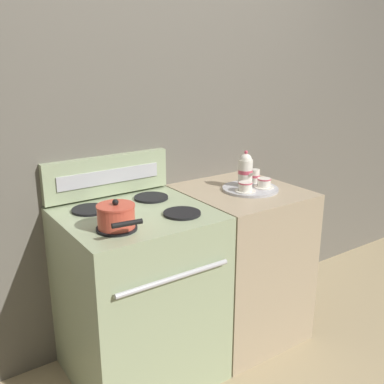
# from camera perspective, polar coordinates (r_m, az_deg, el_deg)

# --- Properties ---
(ground_plane) EXTENTS (6.00, 6.00, 0.00)m
(ground_plane) POSITION_cam_1_polar(r_m,az_deg,el_deg) (2.76, -0.32, -19.24)
(ground_plane) COLOR tan
(wall_back) EXTENTS (6.00, 0.05, 2.20)m
(wall_back) POSITION_cam_1_polar(r_m,az_deg,el_deg) (2.58, -4.83, 5.04)
(wall_back) COLOR #666056
(wall_back) RESTS_ON ground
(stove) EXTENTS (0.71, 0.69, 0.92)m
(stove) POSITION_cam_1_polar(r_m,az_deg,el_deg) (2.38, -6.76, -12.86)
(stove) COLOR #9EAD84
(stove) RESTS_ON ground
(control_panel) EXTENTS (0.70, 0.05, 0.21)m
(control_panel) POSITION_cam_1_polar(r_m,az_deg,el_deg) (2.42, -10.66, 2.07)
(control_panel) COLOR #9EAD84
(control_panel) RESTS_ON stove
(side_counter) EXTENTS (0.62, 0.66, 0.90)m
(side_counter) POSITION_cam_1_polar(r_m,az_deg,el_deg) (2.72, 6.04, -8.86)
(side_counter) COLOR tan
(side_counter) RESTS_ON ground
(saucepan) EXTENTS (0.17, 0.25, 0.13)m
(saucepan) POSITION_cam_1_polar(r_m,az_deg,el_deg) (1.97, -9.59, -3.03)
(saucepan) COLOR #D14C38
(saucepan) RESTS_ON stove
(serving_tray) EXTENTS (0.32, 0.32, 0.01)m
(serving_tray) POSITION_cam_1_polar(r_m,az_deg,el_deg) (2.55, 7.41, 0.41)
(serving_tray) COLOR #B2B2B7
(serving_tray) RESTS_ON side_counter
(teapot) EXTENTS (0.08, 0.13, 0.21)m
(teapot) POSITION_cam_1_polar(r_m,az_deg,el_deg) (2.55, 6.82, 2.81)
(teapot) COLOR white
(teapot) RESTS_ON serving_tray
(teacup_left) EXTENTS (0.12, 0.12, 0.05)m
(teacup_left) POSITION_cam_1_polar(r_m,az_deg,el_deg) (2.47, 6.79, 0.66)
(teacup_left) COLOR white
(teacup_left) RESTS_ON serving_tray
(teacup_right) EXTENTS (0.12, 0.12, 0.05)m
(teacup_right) POSITION_cam_1_polar(r_m,az_deg,el_deg) (2.56, 9.13, 1.15)
(teacup_right) COLOR white
(teacup_right) RESTS_ON serving_tray
(creamer_jug) EXTENTS (0.06, 0.06, 0.08)m
(creamer_jug) POSITION_cam_1_polar(r_m,az_deg,el_deg) (2.65, 7.97, 2.03)
(creamer_jug) COLOR white
(creamer_jug) RESTS_ON serving_tray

